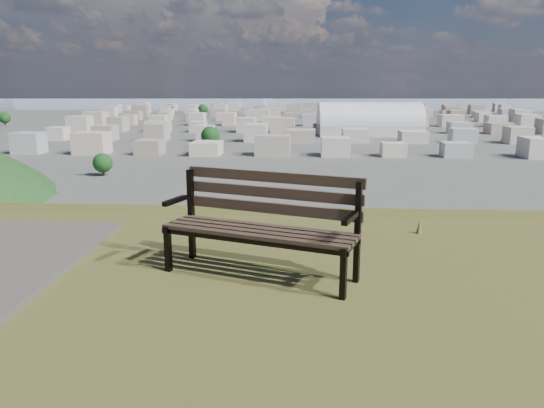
{
  "coord_description": "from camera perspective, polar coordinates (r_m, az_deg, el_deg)",
  "views": [
    {
      "loc": [
        0.92,
        -3.55,
        26.9
      ],
      "look_at": [
        0.46,
        3.48,
        25.3
      ],
      "focal_mm": 35.0,
      "sensor_mm": 36.0,
      "label": 1
    }
  ],
  "objects": [
    {
      "name": "grass_tufts",
      "position": [
        3.85,
        -5.87,
        -14.9
      ],
      "size": [
        12.49,
        7.38,
        0.28
      ],
      "color": "brown",
      "rests_on": "hilltop_mesa"
    },
    {
      "name": "far_hills",
      "position": [
        1407.84,
        1.27,
        12.71
      ],
      "size": [
        2050.0,
        340.0,
        60.0
      ],
      "color": "#99A4BE",
      "rests_on": "ground"
    },
    {
      "name": "arena",
      "position": [
        291.57,
        10.38,
        8.35
      ],
      "size": [
        56.38,
        27.64,
        23.06
      ],
      "rotation": [
        0.0,
        0.0,
        0.09
      ],
      "color": "beige",
      "rests_on": "ground"
    },
    {
      "name": "bay_water",
      "position": [
        903.95,
        3.77,
        11.04
      ],
      "size": [
        2400.0,
        700.0,
        0.12
      ],
      "primitive_type": "cube",
      "color": "#7F90A2",
      "rests_on": "ground"
    },
    {
      "name": "city_trees",
      "position": [
        324.46,
        -1.1,
        8.87
      ],
      "size": [
        406.52,
        387.2,
        9.98
      ],
      "color": "#2F1F17",
      "rests_on": "ground"
    },
    {
      "name": "city_blocks",
      "position": [
        398.68,
        3.67,
        9.38
      ],
      "size": [
        395.0,
        361.0,
        7.0
      ],
      "color": "beige",
      "rests_on": "ground"
    },
    {
      "name": "park_bench",
      "position": [
        5.32,
        -0.93,
        -1.6
      ],
      "size": [
        2.04,
        1.24,
        1.02
      ],
      "rotation": [
        0.0,
        0.0,
        -0.34
      ],
      "color": "#413225",
      "rests_on": "hilltop_mesa"
    }
  ]
}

